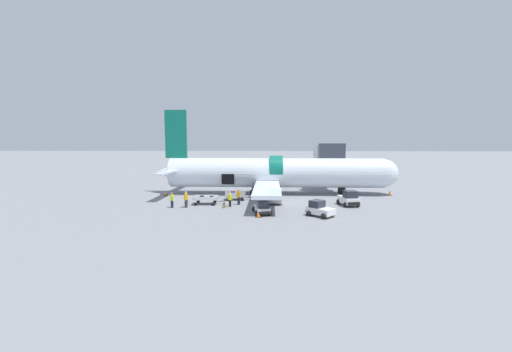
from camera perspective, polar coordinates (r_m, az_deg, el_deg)
The scene contains 18 objects.
ground_plane at distance 38.59m, azimuth 4.74°, elevation -4.63°, with size 500.00×500.00×0.00m, color gray.
jet_bridge_stub at distance 50.22m, azimuth 12.86°, elevation 3.79°, with size 3.70×9.53×7.07m.
airplane at distance 43.73m, azimuth 3.10°, elevation 0.51°, with size 33.74×28.04×11.68m.
baggage_tug_lead at distance 37.29m, azimuth 16.51°, elevation -4.04°, with size 2.33×3.21×1.79m.
baggage_tug_mid at distance 31.36m, azimuth 11.50°, elevation -5.99°, with size 2.91×2.86×1.53m.
baggage_tug_rear at distance 31.74m, azimuth 1.12°, elevation -5.86°, with size 2.13×3.20×1.33m.
baggage_cart_loading at distance 37.06m, azimuth -9.04°, elevation -4.29°, with size 3.78×2.16×1.08m.
baggage_cart_queued at distance 39.54m, azimuth -3.75°, elevation -3.62°, with size 3.51×2.13×1.10m.
ground_crew_loader_a at distance 36.38m, azimuth -3.16°, elevation -3.76°, with size 0.57×0.57×1.80m.
ground_crew_loader_b at distance 35.83m, azimuth -15.03°, elevation -4.18°, with size 0.55×0.55×1.71m.
ground_crew_driver at distance 35.32m, azimuth -4.75°, elevation -4.24°, with size 0.56×0.44×1.59m.
ground_crew_supervisor at distance 35.57m, azimuth -12.61°, elevation -4.11°, with size 0.46×0.63×1.80m.
suitcase_on_tarmac_upright at distance 38.22m, azimuth -12.57°, elevation -4.43°, with size 0.34×0.23×0.67m.
suitcase_on_tarmac_spare at distance 34.71m, azimuth -5.84°, elevation -5.43°, with size 0.35×0.25×0.59m.
safety_cone_nose at distance 46.70m, azimuth 23.14°, elevation -2.84°, with size 0.58×0.58×0.69m.
safety_cone_engine_left at distance 30.46m, azimuth 0.45°, elevation -6.91°, with size 0.61×0.61×0.63m.
safety_cone_wingtip at distance 36.45m, azimuth 4.40°, elevation -4.84°, with size 0.62×0.62×0.57m.
safety_cone_tail at distance 44.43m, azimuth -16.21°, elevation -3.04°, with size 0.54×0.54×0.67m.
Camera 1 is at (-1.51, -37.91, 7.09)m, focal length 22.00 mm.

